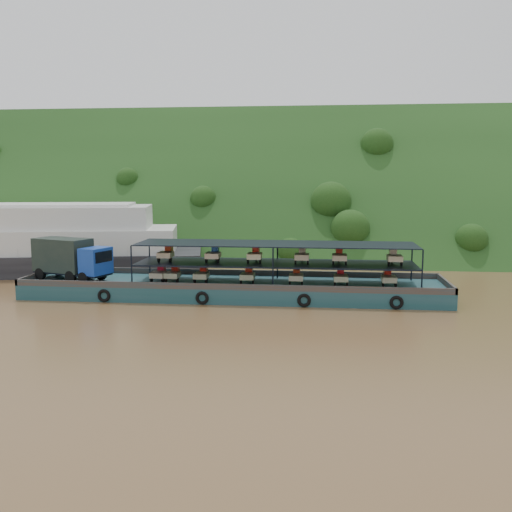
# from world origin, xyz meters

# --- Properties ---
(ground) EXTENTS (160.00, 160.00, 0.00)m
(ground) POSITION_xyz_m (0.00, 0.00, 0.00)
(ground) COLOR brown
(ground) RESTS_ON ground
(hillside) EXTENTS (140.00, 39.60, 39.60)m
(hillside) POSITION_xyz_m (0.00, 36.00, 0.00)
(hillside) COLOR #163312
(hillside) RESTS_ON ground
(cargo_barge) EXTENTS (35.11, 7.18, 4.74)m
(cargo_barge) POSITION_xyz_m (-5.11, 1.15, 1.18)
(cargo_barge) COLOR #133F43
(cargo_barge) RESTS_ON ground
(passenger_ferry) EXTENTS (36.70, 15.70, 7.22)m
(passenger_ferry) POSITION_xyz_m (-26.73, 10.87, 3.13)
(passenger_ferry) COLOR black
(passenger_ferry) RESTS_ON ground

